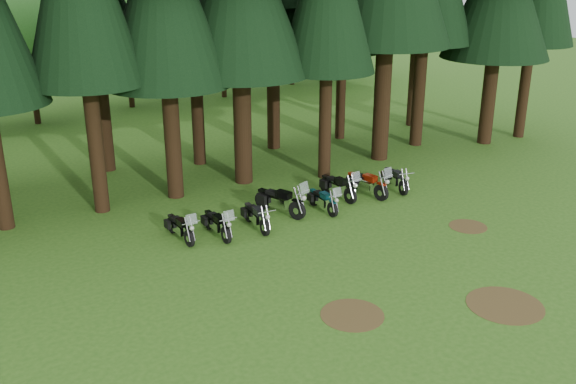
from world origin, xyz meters
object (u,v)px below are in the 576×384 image
object	(u,v)px
motorcycle_2	(256,217)
motorcycle_6	(367,184)
motorcycle_3	(280,202)
motorcycle_5	(338,187)
motorcycle_7	(395,180)
motorcycle_0	(180,228)
motorcycle_1	(217,225)
motorcycle_4	(323,201)

from	to	relation	value
motorcycle_2	motorcycle_6	distance (m)	5.59
motorcycle_3	motorcycle_6	bearing A→B (deg)	-21.61
motorcycle_5	motorcycle_7	size ratio (longest dim) A/B	1.10
motorcycle_2	motorcycle_6	xyz separation A→B (m)	(5.58, 0.40, 0.06)
motorcycle_0	motorcycle_6	world-z (taller)	motorcycle_6
motorcycle_3	motorcycle_2	bearing A→B (deg)	-174.06
motorcycle_6	motorcycle_1	bearing A→B (deg)	173.84
motorcycle_4	motorcycle_6	distance (m)	2.58
motorcycle_0	motorcycle_2	bearing A→B (deg)	-13.20
motorcycle_0	motorcycle_5	distance (m)	7.14
motorcycle_1	motorcycle_5	world-z (taller)	motorcycle_5
motorcycle_0	motorcycle_3	xyz separation A→B (m)	(4.20, 0.05, 0.09)
motorcycle_3	motorcycle_4	xyz separation A→B (m)	(1.57, -0.65, -0.10)
motorcycle_0	motorcycle_6	xyz separation A→B (m)	(8.32, -0.20, 0.07)
motorcycle_7	motorcycle_6	bearing A→B (deg)	-168.15
motorcycle_5	motorcycle_6	world-z (taller)	motorcycle_6
motorcycle_3	motorcycle_5	world-z (taller)	motorcycle_3
motorcycle_3	motorcycle_4	size ratio (longest dim) A/B	1.21
motorcycle_4	motorcycle_6	bearing A→B (deg)	12.46
motorcycle_1	motorcycle_2	distance (m)	1.53
motorcycle_4	motorcycle_5	xyz separation A→B (m)	(1.36, 0.81, 0.06)
motorcycle_5	motorcycle_7	distance (m)	2.75
motorcycle_0	motorcycle_5	world-z (taller)	motorcycle_5
motorcycle_7	motorcycle_4	bearing A→B (deg)	-160.23
motorcycle_2	motorcycle_3	bearing A→B (deg)	30.70
motorcycle_6	motorcycle_4	bearing A→B (deg)	-179.15
motorcycle_6	motorcycle_3	bearing A→B (deg)	168.35
motorcycle_0	motorcycle_2	distance (m)	2.81
motorcycle_7	motorcycle_2	bearing A→B (deg)	-162.12
motorcycle_2	motorcycle_4	bearing A→B (deg)	6.56
motorcycle_3	motorcycle_7	size ratio (longest dim) A/B	1.17
motorcycle_3	motorcycle_4	distance (m)	1.71
motorcycle_3	motorcycle_5	xyz separation A→B (m)	(2.94, 0.16, -0.04)
motorcycle_3	motorcycle_6	xyz separation A→B (m)	(4.12, -0.25, -0.03)
motorcycle_5	motorcycle_1	bearing A→B (deg)	-175.99
motorcycle_1	motorcycle_3	world-z (taller)	motorcycle_3
motorcycle_3	motorcycle_1	bearing A→B (deg)	171.39
motorcycle_1	motorcycle_6	bearing A→B (deg)	4.18
motorcycle_1	motorcycle_5	xyz separation A→B (m)	(5.92, 0.66, 0.04)
motorcycle_4	motorcycle_2	bearing A→B (deg)	-176.63
motorcycle_5	motorcycle_3	bearing A→B (deg)	-179.27
motorcycle_7	motorcycle_5	bearing A→B (deg)	-175.11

